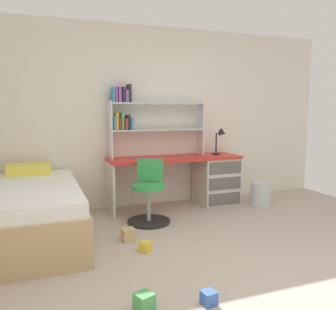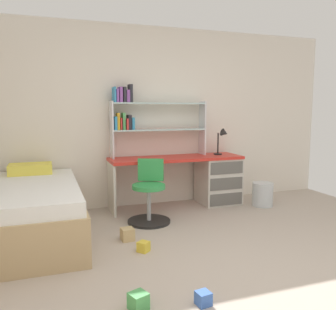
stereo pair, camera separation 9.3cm
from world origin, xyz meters
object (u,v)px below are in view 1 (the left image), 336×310
bookshelf_hutch (143,116)px  swivel_chair (149,198)px  desk_lamp (221,137)px  desk (206,177)px  toy_block_green_3 (144,301)px  toy_block_natural_2 (128,235)px  toy_block_blue_0 (209,298)px  toy_block_yellow_1 (145,247)px  bed_platform (30,213)px  waste_bin (261,194)px

bookshelf_hutch → swivel_chair: bearing=-101.6°
bookshelf_hutch → desk_lamp: bookshelf_hutch is taller
desk → toy_block_green_3: desk is taller
desk_lamp → toy_block_natural_2: desk_lamp is taller
toy_block_blue_0 → desk_lamp: bearing=59.4°
desk → bookshelf_hutch: bearing=170.5°
desk_lamp → toy_block_blue_0: (-1.43, -2.42, -0.92)m
swivel_chair → toy_block_green_3: (-0.60, -1.80, -0.24)m
swivel_chair → toy_block_blue_0: (-0.16, -1.90, -0.25)m
bookshelf_hutch → toy_block_blue_0: size_ratio=13.96×
toy_block_yellow_1 → swivel_chair: bearing=70.2°
bed_platform → waste_bin: bearing=5.3°
waste_bin → toy_block_blue_0: (-1.88, -2.05, -0.12)m
toy_block_green_3 → swivel_chair: bearing=71.4°
toy_block_blue_0 → desk: bearing=63.8°
desk_lamp → toy_block_yellow_1: desk_lamp is taller
bookshelf_hutch → desk_lamp: 1.19m
desk_lamp → swivel_chair: size_ratio=0.50×
desk_lamp → swivel_chair: 1.53m
waste_bin → toy_block_blue_0: bearing=-132.5°
bookshelf_hutch → toy_block_blue_0: (-0.29, -2.57, -1.23)m
bookshelf_hutch → toy_block_yellow_1: size_ratio=13.52×
desk → desk_lamp: size_ratio=4.86×
waste_bin → toy_block_yellow_1: waste_bin is taller
toy_block_yellow_1 → toy_block_natural_2: size_ratio=0.77×
waste_bin → swivel_chair: bearing=-174.9°
bookshelf_hutch → desk_lamp: size_ratio=3.52×
waste_bin → toy_block_natural_2: size_ratio=2.57×
bed_platform → toy_block_blue_0: 2.15m
toy_block_green_3 → toy_block_natural_2: bearing=80.5°
swivel_chair → bookshelf_hutch: bearing=78.4°
desk → bookshelf_hutch: 1.27m
toy_block_blue_0 → toy_block_natural_2: (-0.23, 1.38, 0.02)m
desk → swivel_chair: swivel_chair is taller
bed_platform → toy_block_blue_0: bed_platform is taller
toy_block_yellow_1 → toy_block_natural_2: toy_block_natural_2 is taller
desk_lamp → bed_platform: (-2.62, -0.65, -0.67)m
bookshelf_hutch → bed_platform: bearing=-151.8°
desk → swivel_chair: 1.16m
desk → toy_block_natural_2: bearing=-144.1°
toy_block_green_3 → toy_block_blue_0: bearing=-12.9°
swivel_chair → toy_block_natural_2: (-0.39, -0.51, -0.23)m
desk_lamp → waste_bin: desk_lamp is taller
desk → desk_lamp: desk_lamp is taller
desk → desk_lamp: (0.24, 0.01, 0.57)m
bed_platform → toy_block_yellow_1: (1.04, -0.73, -0.25)m
toy_block_natural_2 → toy_block_blue_0: bearing=-80.5°
swivel_chair → waste_bin: swivel_chair is taller
bookshelf_hutch → toy_block_blue_0: 2.86m
desk_lamp → toy_block_green_3: size_ratio=3.30×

